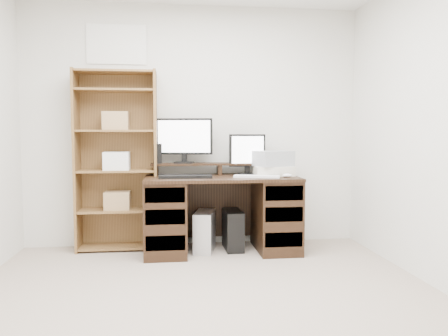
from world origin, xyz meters
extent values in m
cube|color=tan|center=(0.00, 0.00, -0.01)|extent=(3.50, 4.00, 0.02)
cube|color=silver|center=(0.00, 2.01, 1.25)|extent=(3.50, 0.02, 2.50)
cube|color=silver|center=(0.00, -2.01, 1.25)|extent=(3.50, 0.02, 2.50)
cube|color=white|center=(-0.78, 1.99, 2.08)|extent=(0.60, 0.01, 0.40)
cube|color=black|center=(0.26, 1.63, 0.73)|extent=(1.50, 0.70, 0.03)
cube|color=black|center=(-0.29, 1.63, 0.36)|extent=(0.40, 0.66, 0.72)
cube|color=black|center=(0.81, 1.63, 0.36)|extent=(0.40, 0.66, 0.72)
cube|color=black|center=(0.26, 1.96, 0.40)|extent=(1.48, 0.02, 0.65)
cube|color=black|center=(-0.29, 1.30, 0.18)|extent=(0.36, 0.01, 0.14)
cube|color=black|center=(-0.29, 1.30, 0.42)|extent=(0.36, 0.01, 0.14)
cube|color=black|center=(-0.29, 1.30, 0.62)|extent=(0.36, 0.01, 0.14)
cube|color=black|center=(0.81, 1.30, 0.18)|extent=(0.36, 0.01, 0.14)
cube|color=black|center=(0.81, 1.30, 0.42)|extent=(0.36, 0.01, 0.14)
cube|color=black|center=(0.81, 1.30, 0.62)|extent=(0.36, 0.01, 0.14)
cube|color=black|center=(-0.39, 1.85, 0.80)|extent=(0.04, 0.20, 0.10)
cube|color=black|center=(0.26, 1.85, 0.80)|extent=(0.04, 0.20, 0.10)
cube|color=black|center=(0.91, 1.85, 0.80)|extent=(0.04, 0.20, 0.10)
cube|color=black|center=(0.26, 1.85, 0.86)|extent=(1.40, 0.22, 0.02)
cube|color=black|center=(-0.11, 1.84, 0.88)|extent=(0.21, 0.18, 0.02)
cube|color=black|center=(-0.10, 1.86, 0.94)|extent=(0.06, 0.04, 0.11)
cube|color=black|center=(-0.10, 1.86, 1.14)|extent=(0.57, 0.15, 0.37)
cube|color=white|center=(-0.11, 1.84, 1.14)|extent=(0.53, 0.11, 0.33)
cube|color=black|center=(0.54, 1.77, 0.76)|extent=(0.20, 0.17, 0.02)
cube|color=black|center=(0.54, 1.79, 0.82)|extent=(0.05, 0.04, 0.10)
cube|color=black|center=(0.54, 1.79, 1.00)|extent=(0.38, 0.09, 0.33)
cube|color=white|center=(0.54, 1.77, 1.00)|extent=(0.34, 0.05, 0.29)
cube|color=black|center=(-0.37, 1.84, 0.97)|extent=(0.09, 0.09, 0.20)
cube|color=black|center=(-0.10, 1.53, 0.76)|extent=(0.51, 0.18, 0.03)
cube|color=white|center=(0.58, 1.50, 0.76)|extent=(0.46, 0.24, 0.02)
ellipsoid|color=white|center=(0.88, 1.48, 0.77)|extent=(0.09, 0.06, 0.04)
cube|color=beige|center=(0.79, 1.68, 0.80)|extent=(0.39, 0.29, 0.10)
cube|color=#93989D|center=(0.79, 1.68, 0.92)|extent=(0.42, 0.36, 0.15)
cube|color=silver|center=(0.09, 1.67, 0.20)|extent=(0.26, 0.43, 0.40)
cube|color=black|center=(0.38, 1.70, 0.20)|extent=(0.18, 0.40, 0.40)
cube|color=#19FF33|center=(0.38, 1.51, 0.28)|extent=(0.01, 0.00, 0.01)
cube|color=brown|center=(-1.17, 1.83, 0.90)|extent=(0.02, 0.30, 1.80)
cube|color=brown|center=(-0.39, 1.83, 0.90)|extent=(0.03, 0.30, 1.80)
cube|color=brown|center=(-0.78, 1.97, 0.90)|extent=(0.80, 0.01, 1.80)
cube|color=brown|center=(-0.78, 1.83, 0.03)|extent=(0.75, 0.28, 0.02)
cube|color=brown|center=(-0.78, 1.83, 0.40)|extent=(0.75, 0.28, 0.02)
cube|color=brown|center=(-0.78, 1.83, 0.80)|extent=(0.75, 0.28, 0.02)
cube|color=brown|center=(-0.78, 1.83, 1.20)|extent=(0.75, 0.28, 0.02)
cube|color=brown|center=(-0.78, 1.83, 1.60)|extent=(0.75, 0.28, 0.02)
cube|color=brown|center=(-0.78, 1.83, 1.78)|extent=(0.75, 0.28, 0.02)
cube|color=#A07F54|center=(-0.78, 1.83, 0.50)|extent=(0.25, 0.20, 0.18)
cube|color=white|center=(-0.78, 1.83, 0.90)|extent=(0.25, 0.20, 0.18)
cube|color=#A07F54|center=(-0.78, 1.83, 1.30)|extent=(0.25, 0.20, 0.18)
camera|label=1|loc=(-0.23, -2.62, 1.17)|focal=35.00mm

